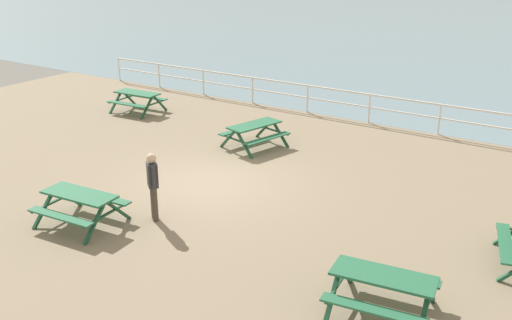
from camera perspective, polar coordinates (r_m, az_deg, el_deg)
ground_plane at (r=15.98m, az=-4.38°, el=-2.63°), size 30.00×24.00×0.20m
seaward_railing at (r=22.01m, az=8.03°, el=6.10°), size 23.07×0.07×1.08m
picnic_table_near_right at (r=23.04m, az=-11.57°, el=6.06°), size 1.89×1.65×0.80m
picnic_table_mid_centre at (r=10.58m, az=12.36°, el=-11.82°), size 1.99×1.75×0.80m
picnic_table_far_left at (r=18.54m, az=-0.15°, el=2.98°), size 1.90×2.11×0.80m
picnic_table_far_right at (r=14.03m, az=-16.89°, el=-3.86°), size 1.93×1.68×0.80m
visitor at (r=13.71m, az=-10.09°, el=-2.17°), size 0.43×0.38×1.66m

